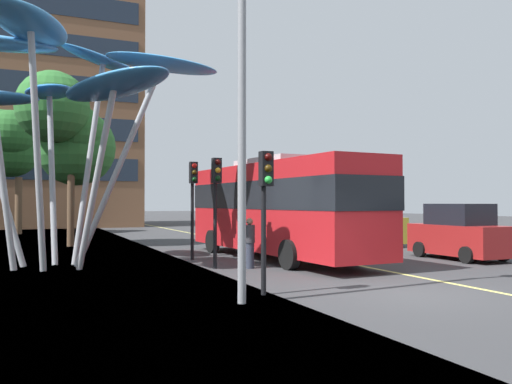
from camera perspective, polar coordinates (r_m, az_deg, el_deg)
name	(u,v)px	position (r m, az deg, el deg)	size (l,w,h in m)	color
ground	(380,297)	(12.69, 13.24, -11.02)	(120.00, 240.00, 0.10)	#38383A
red_bus	(277,204)	(19.94, 2.27, -1.31)	(3.27, 11.15, 3.81)	red
leaf_sculpture	(48,78)	(18.79, -21.65, 11.42)	(10.17, 8.51, 7.79)	#9EA0A5
traffic_light_kerb_near	(265,191)	(12.09, 1.02, 0.14)	(0.28, 0.42, 3.31)	black
traffic_light_kerb_far	(216,188)	(16.97, -4.34, 0.39)	(0.28, 0.42, 3.57)	black
traffic_light_island_mid	(193,189)	(19.76, -6.84, 0.34)	(0.28, 0.42, 3.65)	black
car_parked_mid	(459,233)	(21.31, 21.17, -4.20)	(1.91, 3.89, 2.09)	maroon
car_parked_far	(367,225)	(26.84, 11.97, -3.50)	(2.07, 4.01, 2.19)	gold
street_lamp	(258,55)	(11.73, 0.20, 14.64)	(1.77, 0.44, 8.45)	gray
tree_pavement_near	(69,132)	(27.72, -19.61, 6.13)	(4.86, 5.38, 8.35)	brown
tree_pavement_far	(11,140)	(39.64, -25.05, 5.11)	(5.41, 5.29, 8.56)	brown
pedestrian	(250,243)	(17.11, -0.69, -5.56)	(0.34, 0.34, 1.63)	#2D3342
backdrop_building	(23,76)	(52.68, -23.95, 11.45)	(19.62, 11.77, 27.07)	brown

